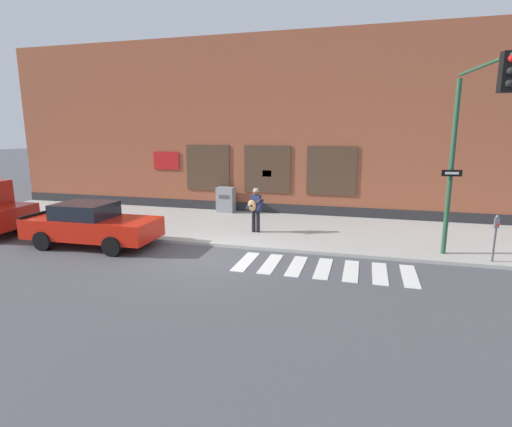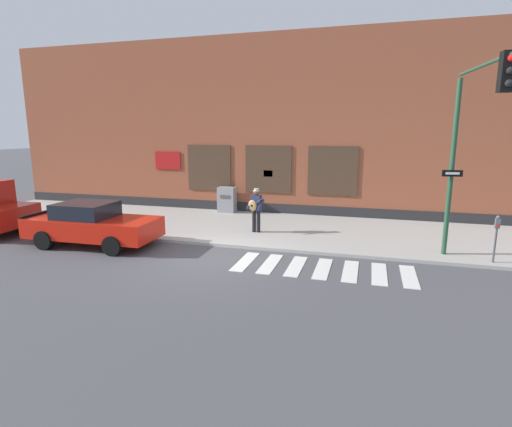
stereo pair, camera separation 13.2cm
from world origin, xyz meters
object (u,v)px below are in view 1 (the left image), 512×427
(parking_meter, at_px, (496,231))
(utility_box, at_px, (226,200))
(red_car, at_px, (91,225))
(busker, at_px, (255,208))
(traffic_light, at_px, (470,131))

(parking_meter, relative_size, utility_box, 1.17)
(parking_meter, bearing_deg, utility_box, 153.58)
(red_car, bearing_deg, busker, 30.51)
(busker, height_order, traffic_light, traffic_light)
(red_car, xyz_separation_m, parking_meter, (13.01, 1.40, 0.28))
(traffic_light, distance_m, utility_box, 11.38)
(traffic_light, xyz_separation_m, parking_meter, (1.12, 0.71, -2.91))
(busker, relative_size, parking_meter, 1.20)
(red_car, distance_m, parking_meter, 13.09)
(red_car, height_order, busker, busker)
(red_car, relative_size, busker, 2.70)
(parking_meter, height_order, utility_box, parking_meter)
(red_car, xyz_separation_m, utility_box, (2.67, 6.54, -0.05))
(traffic_light, relative_size, utility_box, 4.57)
(red_car, distance_m, busker, 5.96)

